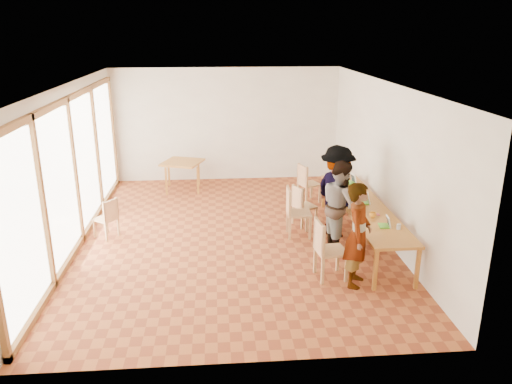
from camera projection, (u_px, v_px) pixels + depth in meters
ground at (233, 236)px, 10.01m from camera, size 8.00×8.00×0.00m
wall_back at (226, 125)px, 13.32m from camera, size 6.00×0.10×3.00m
wall_front at (244, 253)px, 5.75m from camera, size 6.00×0.10×3.00m
wall_right at (384, 160)px, 9.77m from camera, size 0.10×8.00×3.00m
window_wall at (73, 167)px, 9.30m from camera, size 0.10×8.00×3.00m
ceiling at (230, 83)px, 9.06m from camera, size 6.00×8.00×0.04m
communal_table at (363, 207)px, 9.58m from camera, size 0.80×4.00×0.75m
side_table at (182, 164)px, 12.64m from camera, size 0.90×0.90×0.75m
chair_near at (325, 244)px, 8.14m from camera, size 0.52×0.52×0.54m
chair_mid at (294, 207)px, 9.82m from camera, size 0.48×0.48×0.53m
chair_far at (301, 202)px, 10.36m from camera, size 0.53×0.53×0.46m
chair_empty at (306, 179)px, 11.75m from camera, size 0.56×0.56×0.49m
chair_spare at (108, 214)px, 9.76m from camera, size 0.52×0.52×0.43m
person_near at (358, 235)px, 7.88m from camera, size 0.62×0.74×1.72m
person_mid at (341, 206)px, 9.18m from camera, size 0.74×0.90×1.71m
person_far at (337, 192)px, 9.77m from camera, size 1.02×1.34×1.84m
laptop_near at (386, 224)px, 8.48m from camera, size 0.21×0.24×0.18m
laptop_mid at (366, 200)px, 9.62m from camera, size 0.25×0.27×0.20m
laptop_far at (352, 180)px, 10.86m from camera, size 0.24×0.27×0.20m
yellow_mug at (373, 215)px, 8.88m from camera, size 0.14×0.14×0.10m
green_bottle at (344, 191)px, 9.87m from camera, size 0.07×0.07×0.28m
clear_glass at (399, 227)px, 8.37m from camera, size 0.07×0.07×0.09m
condiment_cup at (350, 207)px, 9.33m from camera, size 0.08×0.08×0.06m
pink_phone at (378, 214)px, 9.03m from camera, size 0.05×0.10×0.01m
black_pouch at (348, 202)px, 9.55m from camera, size 0.16×0.26×0.09m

